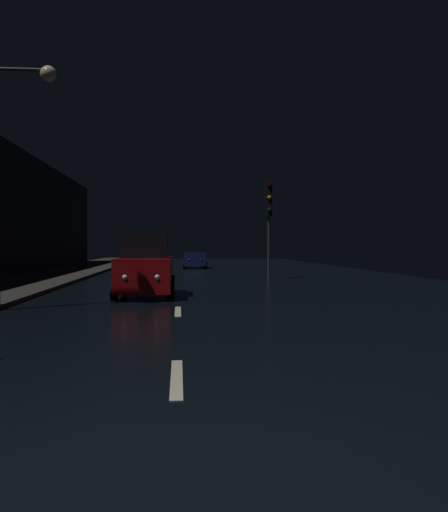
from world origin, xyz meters
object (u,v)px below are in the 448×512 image
at_px(car_approaching_headlights, 145,267).
at_px(car_distant_taillights, 195,256).
at_px(traffic_light_far_right, 269,206).
at_px(streetlamp_overhead, 14,146).

distance_m(car_approaching_headlights, car_distant_taillights, 23.40).
height_order(traffic_light_far_right, streetlamp_overhead, streetlamp_overhead).
xyz_separation_m(traffic_light_far_right, car_distant_taillights, (-3.49, 14.01, -2.90)).
bearing_deg(traffic_light_far_right, car_approaching_headlights, -32.11).
relative_size(traffic_light_far_right, car_approaching_headlights, 1.20).
bearing_deg(car_distant_taillights, streetlamp_overhead, 168.30).
height_order(traffic_light_far_right, car_approaching_headlights, traffic_light_far_right).
bearing_deg(car_distant_taillights, car_approaching_headlights, 174.23).
height_order(traffic_light_far_right, car_distant_taillights, traffic_light_far_right).
height_order(car_approaching_headlights, car_distant_taillights, car_approaching_headlights).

